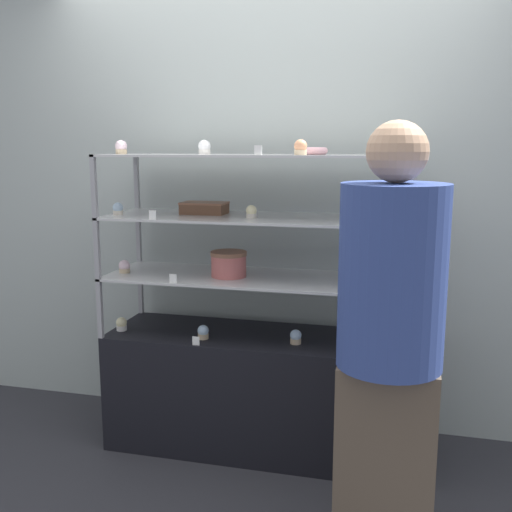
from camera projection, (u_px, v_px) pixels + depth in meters
The scene contains 27 objects.
ground_plane at pixel (256, 445), 3.24m from camera, with size 20.00×20.00×0.00m, color #2D2D33.
back_wall at pixel (273, 199), 3.39m from camera, with size 8.00×0.05×2.60m.
display_base at pixel (256, 391), 3.19m from camera, with size 1.55×0.51×0.62m.
display_riser_lower at pixel (256, 280), 3.08m from camera, with size 1.55×0.51×0.31m.
display_riser_middle at pixel (256, 220), 3.02m from camera, with size 1.55×0.51×0.31m.
display_riser_upper at pixel (256, 158), 2.96m from camera, with size 1.55×0.51×0.31m.
layer_cake_centerpiece at pixel (229, 264), 3.07m from camera, with size 0.19×0.19×0.13m.
sheet_cake_frosted at pixel (204, 208), 3.14m from camera, with size 0.23×0.15×0.06m.
cupcake_0 at pixel (122, 324), 3.20m from camera, with size 0.06×0.06×0.07m.
cupcake_1 at pixel (203, 332), 3.06m from camera, with size 0.06×0.06×0.07m.
cupcake_2 at pixel (296, 337), 2.98m from camera, with size 0.06×0.06×0.07m.
cupcake_3 at pixel (395, 346), 2.86m from camera, with size 0.06×0.06×0.07m.
price_tag_0 at pixel (196, 341), 2.96m from camera, with size 0.04×0.00×0.04m.
cupcake_4 at pixel (124, 267), 3.17m from camera, with size 0.06×0.06×0.07m.
cupcake_5 at pixel (397, 284), 2.77m from camera, with size 0.06×0.06×0.07m.
price_tag_1 at pixel (173, 279), 2.93m from camera, with size 0.04×0.00×0.04m.
cupcake_6 at pixel (118, 209), 3.10m from camera, with size 0.05×0.05×0.06m.
cupcake_7 at pixel (251, 212), 2.96m from camera, with size 0.05×0.05×0.06m.
cupcake_8 at pixel (402, 216), 2.77m from camera, with size 0.05×0.05×0.06m.
price_tag_2 at pixel (152, 215), 2.90m from camera, with size 0.04×0.00×0.04m.
cupcake_9 at pixel (121, 147), 3.07m from camera, with size 0.06×0.06×0.07m.
cupcake_10 at pixel (204, 148), 2.97m from camera, with size 0.06×0.06×0.07m.
cupcake_11 at pixel (301, 148), 2.76m from camera, with size 0.06×0.06×0.07m.
cupcake_12 at pixel (404, 148), 2.71m from camera, with size 0.06×0.06×0.07m.
price_tag_3 at pixel (258, 150), 2.72m from camera, with size 0.04×0.00×0.04m.
donut_glazed at pixel (315, 151), 2.89m from camera, with size 0.12×0.12×0.03m.
customer_figure at pixel (390, 335), 2.23m from camera, with size 0.39×0.39×1.69m.
Camera 1 is at (0.73, -2.91, 1.60)m, focal length 42.00 mm.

